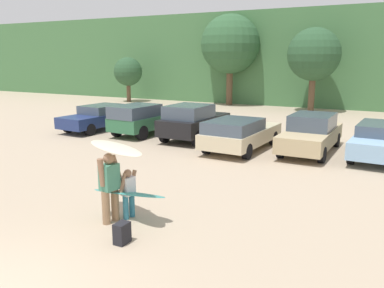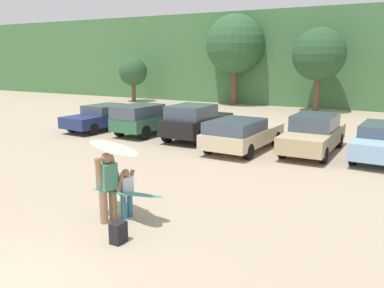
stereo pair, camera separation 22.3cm
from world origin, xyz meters
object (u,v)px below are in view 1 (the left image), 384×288
(person_child, at_px, (128,191))
(backpack_dropped, at_px, (122,233))
(parked_car_champagne, at_px, (240,133))
(parked_car_forest_green, at_px, (143,118))
(surfboard_teal, at_px, (129,193))
(parked_car_tan, at_px, (311,133))
(parked_car_black, at_px, (193,121))
(parked_car_navy, at_px, (101,117))
(parked_car_sky_blue, at_px, (382,140))
(surfboard_cream, at_px, (115,148))
(person_adult, at_px, (110,184))

(person_child, relative_size, backpack_dropped, 2.71)
(parked_car_champagne, distance_m, person_child, 8.08)
(parked_car_forest_green, bearing_deg, surfboard_teal, -143.53)
(parked_car_tan, height_order, backpack_dropped, parked_car_tan)
(parked_car_black, bearing_deg, parked_car_tan, -88.00)
(parked_car_navy, height_order, parked_car_champagne, parked_car_champagne)
(person_child, height_order, surfboard_teal, person_child)
(parked_car_black, height_order, parked_car_champagne, parked_car_black)
(parked_car_navy, bearing_deg, parked_car_sky_blue, -85.82)
(person_child, xyz_separation_m, backpack_dropped, (0.69, -1.18, -0.46))
(backpack_dropped, bearing_deg, surfboard_cream, 132.35)
(parked_car_forest_green, height_order, parked_car_champagne, parked_car_forest_green)
(parked_car_navy, relative_size, surfboard_teal, 2.49)
(parked_car_forest_green, distance_m, surfboard_cream, 10.98)
(parked_car_black, distance_m, person_child, 9.61)
(parked_car_forest_green, bearing_deg, person_child, -143.63)
(parked_car_forest_green, bearing_deg, parked_car_black, -85.25)
(parked_car_navy, bearing_deg, parked_car_tan, -86.62)
(parked_car_forest_green, xyz_separation_m, backpack_dropped, (6.49, -10.27, -0.61))
(person_adult, xyz_separation_m, person_child, (0.23, 0.40, -0.26))
(parked_car_champagne, xyz_separation_m, person_child, (0.23, -8.08, -0.05))
(parked_car_forest_green, distance_m, parked_car_sky_blue, 10.91)
(parked_car_forest_green, relative_size, parked_car_champagne, 0.91)
(surfboard_cream, bearing_deg, parked_car_black, -50.22)
(parked_car_forest_green, height_order, person_child, parked_car_forest_green)
(parked_car_champagne, distance_m, surfboard_cream, 8.41)
(parked_car_champagne, xyz_separation_m, surfboard_cream, (0.09, -8.35, 1.05))
(parked_car_navy, xyz_separation_m, parked_car_black, (5.75, -0.18, 0.19))
(parked_car_champagne, relative_size, person_child, 3.81)
(parked_car_tan, distance_m, surfboard_cream, 9.85)
(parked_car_champagne, distance_m, parked_car_sky_blue, 5.49)
(parked_car_navy, height_order, person_adult, person_adult)
(parked_car_sky_blue, bearing_deg, backpack_dropped, 160.51)
(surfboard_teal, bearing_deg, parked_car_sky_blue, -127.13)
(backpack_dropped, bearing_deg, parked_car_champagne, 95.67)
(parked_car_forest_green, distance_m, backpack_dropped, 12.16)
(parked_car_navy, height_order, person_child, parked_car_navy)
(person_adult, bearing_deg, surfboard_teal, -126.73)
(person_adult, bearing_deg, person_child, -112.23)
(surfboard_teal, bearing_deg, parked_car_navy, -55.92)
(parked_car_navy, xyz_separation_m, person_child, (8.71, -9.31, -0.01))
(parked_car_navy, xyz_separation_m, backpack_dropped, (9.40, -10.49, -0.47))
(parked_car_tan, relative_size, parked_car_sky_blue, 1.02)
(surfboard_teal, bearing_deg, person_adult, 36.17)
(parked_car_champagne, relative_size, person_adult, 2.78)
(surfboard_teal, bearing_deg, parked_car_forest_green, -66.35)
(parked_car_champagne, relative_size, parked_car_tan, 0.97)
(parked_car_sky_blue, height_order, backpack_dropped, parked_car_sky_blue)
(parked_car_tan, bearing_deg, backpack_dropped, 171.39)
(backpack_dropped, bearing_deg, person_adult, 139.64)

